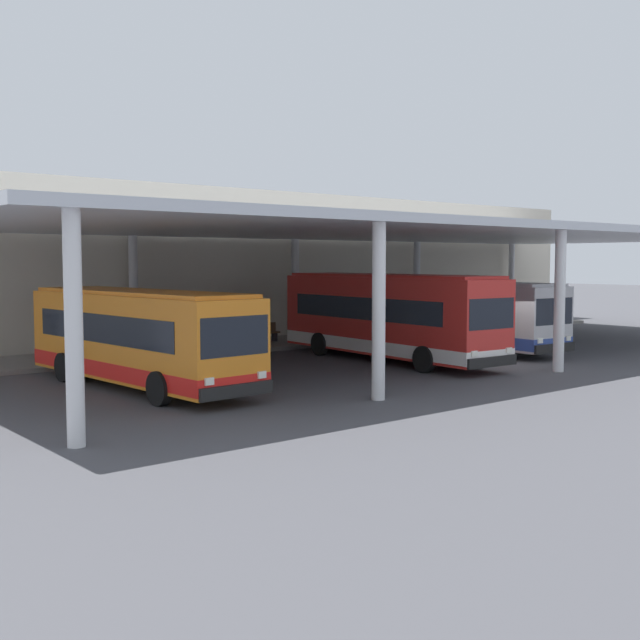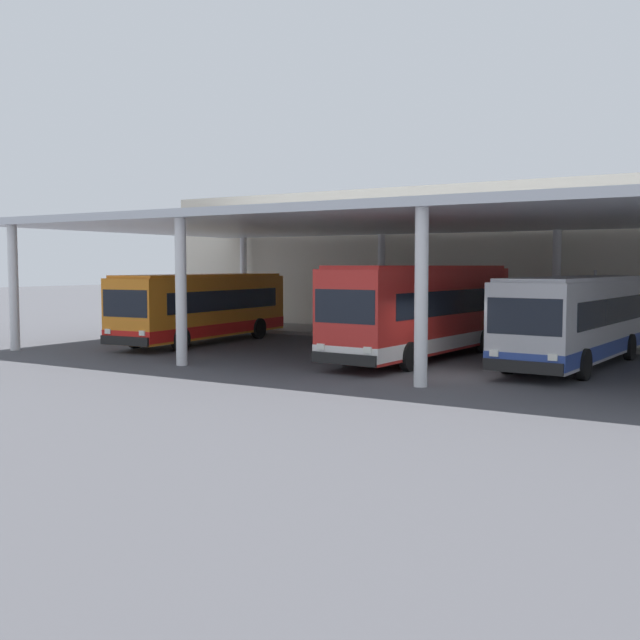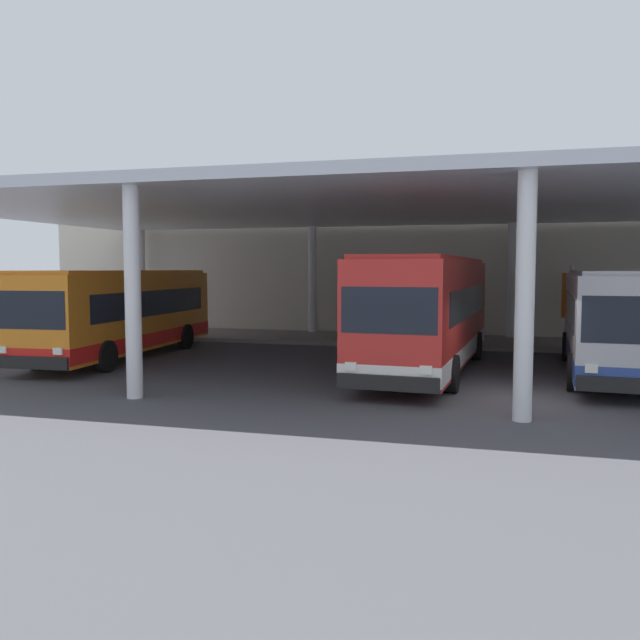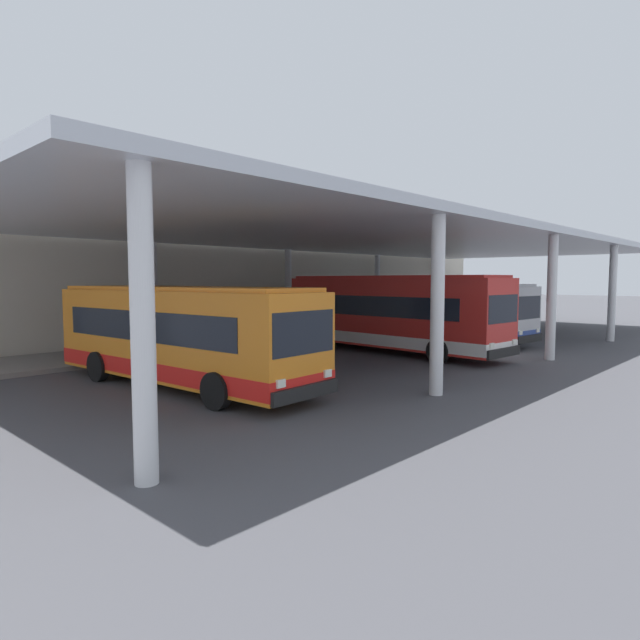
{
  "view_description": "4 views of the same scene",
  "coord_description": "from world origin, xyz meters",
  "px_view_note": "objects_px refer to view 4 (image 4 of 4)",
  "views": [
    {
      "loc": [
        -25.17,
        -19.11,
        4.12
      ],
      "look_at": [
        -6.2,
        3.93,
        1.85
      ],
      "focal_mm": 43.84,
      "sensor_mm": 36.0,
      "label": 1
    },
    {
      "loc": [
        8.77,
        -22.78,
        3.56
      ],
      "look_at": [
        -6.9,
        3.2,
        1.36
      ],
      "focal_mm": 42.07,
      "sensor_mm": 36.0,
      "label": 2
    },
    {
      "loc": [
        -0.53,
        -16.75,
        3.21
      ],
      "look_at": [
        -6.26,
        4.08,
        1.52
      ],
      "focal_mm": 36.52,
      "sensor_mm": 36.0,
      "label": 3
    },
    {
      "loc": [
        -22.77,
        -10.42,
        3.39
      ],
      "look_at": [
        -6.06,
        5.14,
        1.63
      ],
      "focal_mm": 29.55,
      "sensor_mm": 36.0,
      "label": 4
    }
  ],
  "objects_px": {
    "bench_waiting": "(266,328)",
    "banner_sign": "(343,302)",
    "bus_nearest_bay": "(180,335)",
    "trash_bin": "(208,333)",
    "bus_middle_bay": "(437,311)",
    "bus_second_bay": "(390,313)"
  },
  "relations": [
    {
      "from": "bus_second_bay",
      "to": "trash_bin",
      "type": "height_order",
      "value": "bus_second_bay"
    },
    {
      "from": "bench_waiting",
      "to": "trash_bin",
      "type": "height_order",
      "value": "trash_bin"
    },
    {
      "from": "bus_nearest_bay",
      "to": "trash_bin",
      "type": "distance_m",
      "value": 10.09
    },
    {
      "from": "bus_second_bay",
      "to": "bench_waiting",
      "type": "relative_size",
      "value": 6.37
    },
    {
      "from": "bus_second_bay",
      "to": "bus_middle_bay",
      "type": "height_order",
      "value": "bus_second_bay"
    },
    {
      "from": "bench_waiting",
      "to": "banner_sign",
      "type": "distance_m",
      "value": 5.82
    },
    {
      "from": "bus_nearest_bay",
      "to": "bench_waiting",
      "type": "distance_m",
      "value": 13.02
    },
    {
      "from": "bus_nearest_bay",
      "to": "bench_waiting",
      "type": "height_order",
      "value": "bus_nearest_bay"
    },
    {
      "from": "bus_nearest_bay",
      "to": "bench_waiting",
      "type": "bearing_deg",
      "value": 36.88
    },
    {
      "from": "bus_middle_bay",
      "to": "trash_bin",
      "type": "bearing_deg",
      "value": 144.75
    },
    {
      "from": "bus_nearest_bay",
      "to": "banner_sign",
      "type": "distance_m",
      "value": 17.42
    },
    {
      "from": "bench_waiting",
      "to": "trash_bin",
      "type": "relative_size",
      "value": 1.84
    },
    {
      "from": "bus_second_bay",
      "to": "trash_bin",
      "type": "bearing_deg",
      "value": 120.47
    },
    {
      "from": "bus_second_bay",
      "to": "trash_bin",
      "type": "relative_size",
      "value": 11.7
    },
    {
      "from": "bench_waiting",
      "to": "bus_middle_bay",
      "type": "bearing_deg",
      "value": -49.5
    },
    {
      "from": "trash_bin",
      "to": "bench_waiting",
      "type": "bearing_deg",
      "value": 1.21
    },
    {
      "from": "bus_nearest_bay",
      "to": "bus_middle_bay",
      "type": "height_order",
      "value": "same"
    },
    {
      "from": "bus_middle_bay",
      "to": "trash_bin",
      "type": "distance_m",
      "value": 12.45
    },
    {
      "from": "bus_nearest_bay",
      "to": "bus_second_bay",
      "type": "relative_size",
      "value": 0.93
    },
    {
      "from": "bus_nearest_bay",
      "to": "banner_sign",
      "type": "bearing_deg",
      "value": 23.39
    },
    {
      "from": "trash_bin",
      "to": "banner_sign",
      "type": "xyz_separation_m",
      "value": [
        9.55,
        -0.79,
        1.3
      ]
    },
    {
      "from": "bench_waiting",
      "to": "banner_sign",
      "type": "height_order",
      "value": "banner_sign"
    }
  ]
}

